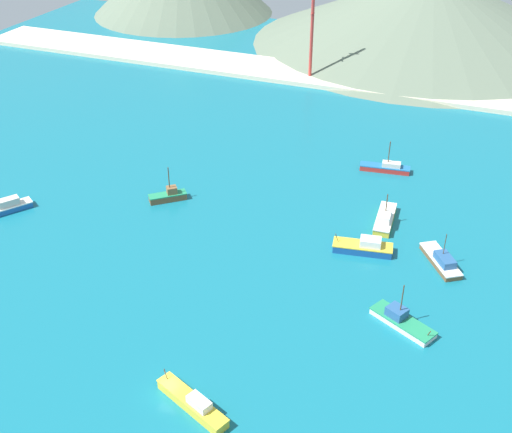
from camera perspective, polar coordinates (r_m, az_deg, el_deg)
The scene contains 12 objects.
ground at distance 104.29m, azimuth 0.08°, elevation -4.08°, with size 260.00×280.00×0.50m.
fishing_boat_1 at distance 132.97m, azimuth 11.50°, elevation 4.30°, with size 10.31×3.66×6.61m.
fishing_boat_2 at distance 107.05m, azimuth 16.20°, elevation -3.78°, with size 7.87×9.74×5.93m.
fishing_boat_3 at distance 81.08m, azimuth -5.62°, elevation -16.21°, with size 11.09×6.23×2.83m.
fishing_boat_5 at distance 115.31m, azimuth 11.41°, elevation -0.18°, with size 3.52×10.41×6.05m.
fishing_boat_6 at distance 121.14m, azimuth -7.81°, elevation 1.84°, with size 6.76×6.23×6.83m.
fishing_boat_7 at distance 107.19m, azimuth 9.60°, elevation -2.68°, with size 10.16×4.68×2.91m.
fishing_boat_8 at distance 93.86m, azimuth 12.82°, elevation -9.00°, with size 10.09×7.13×6.79m.
fishing_boat_9 at distance 124.90m, azimuth -21.56°, elevation 0.69°, with size 7.97×10.25×2.55m.
beach_strip at distance 178.70m, azimuth 10.62°, elevation 11.61°, with size 247.00×17.40×1.20m, color beige.
hill_central at distance 215.49m, azimuth 15.15°, elevation 17.45°, with size 109.33×109.33×21.97m.
radio_tower at distance 175.95m, azimuth 5.02°, elevation 16.54°, with size 2.89×2.31×28.86m.
Camera 1 is at (31.07, -48.44, 61.05)m, focal length 44.91 mm.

